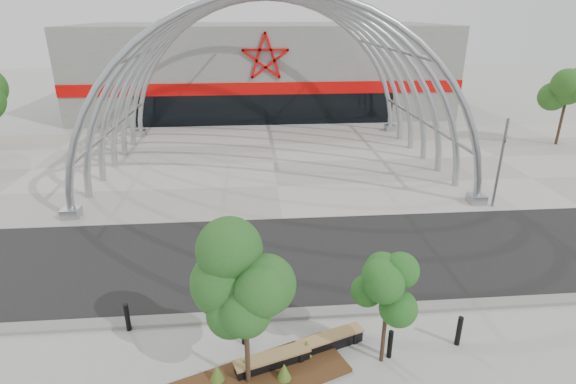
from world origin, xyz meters
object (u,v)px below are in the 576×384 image
signal_pole (500,162)px  bench_1 (330,341)px  bench_0 (273,362)px  street_tree_0 (245,292)px  bollard_2 (267,305)px  street_tree_1 (388,287)px

signal_pole → bench_1: signal_pole is taller
bench_0 → bench_1: bench_0 is taller
street_tree_0 → bollard_2: 3.65m
street_tree_1 → bench_0: 3.79m
bollard_2 → bench_0: bearing=-88.9°
signal_pole → bench_0: signal_pole is taller
street_tree_1 → bench_1: size_ratio=1.62×
bench_1 → bench_0: bearing=-158.2°
street_tree_1 → bench_0: size_ratio=1.55×
bench_0 → bench_1: (1.73, 0.69, -0.01)m
street_tree_0 → street_tree_1: size_ratio=1.19×
signal_pole → street_tree_0: (-12.27, -10.56, 0.54)m
street_tree_0 → bench_1: bearing=26.7°
street_tree_1 → bench_0: street_tree_1 is taller
bollard_2 → street_tree_1: bearing=-34.6°
bollard_2 → signal_pole: bearing=34.0°
bench_0 → bench_1: 1.86m
signal_pole → street_tree_1: size_ratio=1.33×
street_tree_0 → bollard_2: bearing=77.1°
street_tree_0 → bench_0: bearing=37.7°
street_tree_0 → bench_0: 2.81m
bench_1 → street_tree_0: bearing=-153.3°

